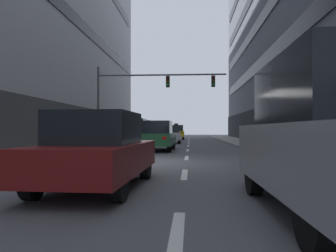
% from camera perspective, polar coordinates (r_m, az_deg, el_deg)
% --- Properties ---
extents(ground_plane, '(120.00, 120.00, 0.00)m').
position_cam_1_polar(ground_plane, '(11.89, -4.69, -6.45)').
color(ground_plane, '#515156').
extents(sidewalk_right, '(3.02, 80.00, 0.14)m').
position_cam_1_polar(sidewalk_right, '(12.62, 25.47, -5.74)').
color(sidewalk_right, gray).
rests_on(sidewalk_right, ground).
extents(lane_stripe_l1_s3, '(0.16, 2.00, 0.01)m').
position_cam_1_polar(lane_stripe_l1_s3, '(9.41, -17.44, -7.96)').
color(lane_stripe_l1_s3, silver).
rests_on(lane_stripe_l1_s3, ground).
extents(lane_stripe_l1_s4, '(0.16, 2.00, 0.01)m').
position_cam_1_polar(lane_stripe_l1_s4, '(14.16, -10.00, -5.48)').
color(lane_stripe_l1_s4, silver).
rests_on(lane_stripe_l1_s4, ground).
extents(lane_stripe_l1_s5, '(0.16, 2.00, 0.01)m').
position_cam_1_polar(lane_stripe_l1_s5, '(19.04, -6.36, -4.23)').
color(lane_stripe_l1_s5, silver).
rests_on(lane_stripe_l1_s5, ground).
extents(lane_stripe_l1_s6, '(0.16, 2.00, 0.01)m').
position_cam_1_polar(lane_stripe_l1_s6, '(23.97, -4.21, -3.48)').
color(lane_stripe_l1_s6, silver).
rests_on(lane_stripe_l1_s6, ground).
extents(lane_stripe_l1_s7, '(0.16, 2.00, 0.01)m').
position_cam_1_polar(lane_stripe_l1_s7, '(28.92, -2.80, -2.98)').
color(lane_stripe_l1_s7, silver).
rests_on(lane_stripe_l1_s7, ground).
extents(lane_stripe_l1_s8, '(0.16, 2.00, 0.01)m').
position_cam_1_polar(lane_stripe_l1_s8, '(33.89, -1.80, -2.63)').
color(lane_stripe_l1_s8, silver).
rests_on(lane_stripe_l1_s8, ground).
extents(lane_stripe_l1_s9, '(0.16, 2.00, 0.01)m').
position_cam_1_polar(lane_stripe_l1_s9, '(38.86, -1.06, -2.37)').
color(lane_stripe_l1_s9, silver).
rests_on(lane_stripe_l1_s9, ground).
extents(lane_stripe_l1_s10, '(0.16, 2.00, 0.01)m').
position_cam_1_polar(lane_stripe_l1_s10, '(43.84, -0.49, -2.16)').
color(lane_stripe_l1_s10, silver).
rests_on(lane_stripe_l1_s10, ground).
extents(lane_stripe_l2_s2, '(0.16, 2.00, 0.01)m').
position_cam_1_polar(lane_stripe_l2_s2, '(3.89, 1.56, -18.75)').
color(lane_stripe_l2_s2, silver).
rests_on(lane_stripe_l2_s2, ground).
extents(lane_stripe_l2_s3, '(0.16, 2.00, 0.01)m').
position_cam_1_polar(lane_stripe_l2_s3, '(8.78, 2.94, -8.52)').
color(lane_stripe_l2_s3, silver).
rests_on(lane_stripe_l2_s3, ground).
extents(lane_stripe_l2_s4, '(0.16, 2.00, 0.01)m').
position_cam_1_polar(lane_stripe_l2_s4, '(13.75, 3.32, -5.64)').
color(lane_stripe_l2_s4, silver).
rests_on(lane_stripe_l2_s4, ground).
extents(lane_stripe_l2_s5, '(0.16, 2.00, 0.01)m').
position_cam_1_polar(lane_stripe_l2_s5, '(18.73, 3.49, -4.29)').
color(lane_stripe_l2_s5, silver).
rests_on(lane_stripe_l2_s5, ground).
extents(lane_stripe_l2_s6, '(0.16, 2.00, 0.01)m').
position_cam_1_polar(lane_stripe_l2_s6, '(23.72, 3.59, -3.51)').
color(lane_stripe_l2_s6, silver).
rests_on(lane_stripe_l2_s6, ground).
extents(lane_stripe_l2_s7, '(0.16, 2.00, 0.01)m').
position_cam_1_polar(lane_stripe_l2_s7, '(28.72, 3.66, -3.00)').
color(lane_stripe_l2_s7, silver).
rests_on(lane_stripe_l2_s7, ground).
extents(lane_stripe_l2_s8, '(0.16, 2.00, 0.01)m').
position_cam_1_polar(lane_stripe_l2_s8, '(33.71, 3.70, -2.64)').
color(lane_stripe_l2_s8, silver).
rests_on(lane_stripe_l2_s8, ground).
extents(lane_stripe_l2_s9, '(0.16, 2.00, 0.01)m').
position_cam_1_polar(lane_stripe_l2_s9, '(38.71, 3.74, -2.37)').
color(lane_stripe_l2_s9, silver).
rests_on(lane_stripe_l2_s9, ground).
extents(lane_stripe_l2_s10, '(0.16, 2.00, 0.01)m').
position_cam_1_polar(lane_stripe_l2_s10, '(43.71, 3.76, -2.17)').
color(lane_stripe_l2_s10, silver).
rests_on(lane_stripe_l2_s10, ground).
extents(taxi_driving_0, '(1.95, 4.44, 2.31)m').
position_cam_1_polar(taxi_driving_0, '(38.50, -3.54, -0.81)').
color(taxi_driving_0, black).
rests_on(taxi_driving_0, ground).
extents(taxi_driving_1, '(1.96, 4.56, 2.38)m').
position_cam_1_polar(taxi_driving_1, '(29.78, -5.72, -0.82)').
color(taxi_driving_1, black).
rests_on(taxi_driving_1, ground).
extents(taxi_driving_2, '(2.06, 4.59, 1.88)m').
position_cam_1_polar(taxi_driving_2, '(20.04, -10.32, -1.66)').
color(taxi_driving_2, black).
rests_on(taxi_driving_2, ground).
extents(car_driving_3, '(1.99, 4.54, 1.69)m').
position_cam_1_polar(car_driving_3, '(18.30, -1.97, -1.79)').
color(car_driving_3, black).
rests_on(car_driving_3, ground).
extents(car_driving_4, '(1.88, 4.23, 1.57)m').
position_cam_1_polar(car_driving_4, '(6.82, -12.26, -4.31)').
color(car_driving_4, black).
rests_on(car_driving_4, ground).
extents(car_driving_5, '(1.94, 4.27, 1.57)m').
position_cam_1_polar(car_driving_5, '(28.31, 0.46, -1.47)').
color(car_driving_5, black).
rests_on(car_driving_5, ground).
extents(taxi_driving_6, '(1.99, 4.61, 1.90)m').
position_cam_1_polar(taxi_driving_6, '(38.42, 1.45, -1.13)').
color(taxi_driving_6, black).
rests_on(taxi_driving_6, ground).
extents(car_parked_0, '(1.99, 4.65, 2.24)m').
position_cam_1_polar(car_parked_0, '(5.10, 27.60, -1.66)').
color(car_parked_0, black).
rests_on(car_parked_0, ground).
extents(traffic_signal_0, '(9.84, 0.35, 5.87)m').
position_cam_1_polar(traffic_signal_0, '(24.64, -4.21, 6.54)').
color(traffic_signal_0, '#4C4C51').
rests_on(traffic_signal_0, sidewalk_left).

